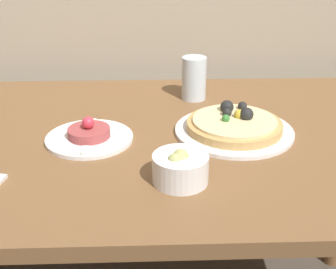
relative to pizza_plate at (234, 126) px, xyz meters
name	(u,v)px	position (x,y,z in m)	size (l,w,h in m)	color
dining_table	(166,165)	(-0.18, -0.01, -0.11)	(1.47, 0.88, 0.76)	brown
pizza_plate	(234,126)	(0.00, 0.00, 0.00)	(0.30, 0.30, 0.07)	white
tartare_plate	(89,136)	(-0.37, -0.03, -0.01)	(0.22, 0.22, 0.06)	white
small_bowl	(180,168)	(-0.15, -0.24, 0.02)	(0.12, 0.12, 0.07)	white
drinking_glass	(194,78)	(-0.08, 0.25, 0.05)	(0.07, 0.07, 0.13)	silver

